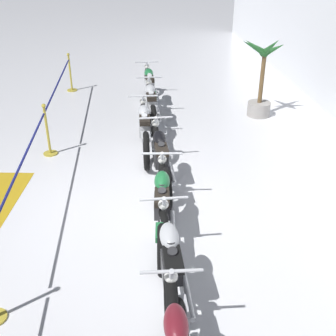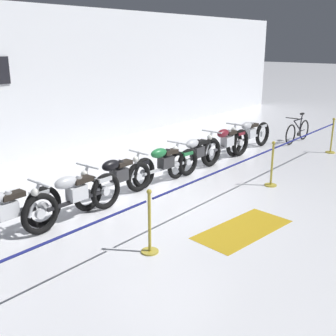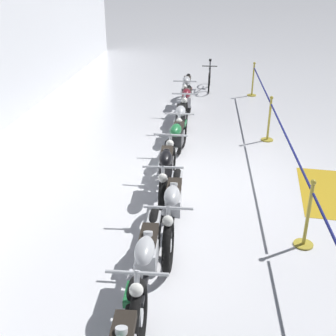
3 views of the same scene
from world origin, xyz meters
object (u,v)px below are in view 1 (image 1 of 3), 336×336
motorcycle_silver_1 (151,106)px  motorcycle_green_4 (162,206)px  motorcycle_green_0 (150,87)px  potted_palm_left_of_row (261,83)px  motorcycle_silver_2 (145,129)px  stanchion_mid_left (48,138)px  motorcycle_black_3 (161,159)px  stanchion_far_left (40,130)px  motorcycle_silver_5 (171,266)px

motorcycle_silver_1 → motorcycle_green_4: 3.99m
motorcycle_silver_1 → motorcycle_green_4: motorcycle_silver_1 is taller
motorcycle_green_0 → potted_palm_left_of_row: bearing=68.6°
motorcycle_silver_2 → stanchion_mid_left: stanchion_mid_left is taller
motorcycle_green_0 → motorcycle_green_4: motorcycle_green_0 is taller
motorcycle_green_4 → stanchion_mid_left: stanchion_mid_left is taller
motorcycle_silver_1 → stanchion_mid_left: (1.25, -2.09, -0.13)m
motorcycle_green_0 → stanchion_mid_left: bearing=-38.5°
motorcycle_green_0 → motorcycle_silver_2: 2.73m
motorcycle_silver_1 → stanchion_mid_left: bearing=-59.2°
motorcycle_black_3 → stanchion_far_left: 2.26m
stanchion_far_left → stanchion_mid_left: 0.68m
motorcycle_silver_2 → motorcycle_green_4: size_ratio=0.96×
potted_palm_left_of_row → stanchion_mid_left: size_ratio=1.81×
motorcycle_silver_1 → motorcycle_black_3: size_ratio=0.95×
motorcycle_green_0 → stanchion_mid_left: (2.68, -2.13, -0.10)m
motorcycle_silver_5 → stanchion_mid_left: size_ratio=2.17×
stanchion_mid_left → stanchion_far_left: bearing=0.0°
motorcycle_green_0 → motorcycle_silver_2: (2.72, -0.24, 0.01)m
motorcycle_silver_5 → potted_palm_left_of_row: 6.29m
motorcycle_silver_5 → stanchion_far_left: size_ratio=0.19×
motorcycle_silver_2 → stanchion_far_left: size_ratio=0.18×
motorcycle_green_4 → motorcycle_silver_5: bearing=0.0°
motorcycle_silver_5 → stanchion_mid_left: stanchion_mid_left is taller
motorcycle_green_0 → motorcycle_green_4: 5.43m
motorcycle_green_0 → potted_palm_left_of_row: size_ratio=1.24×
motorcycle_silver_1 → motorcycle_black_3: bearing=0.3°
potted_palm_left_of_row → stanchion_mid_left: (1.68, -4.70, -0.44)m
motorcycle_silver_1 → motorcycle_silver_5: motorcycle_silver_1 is taller
stanchion_mid_left → motorcycle_green_0: bearing=141.5°
motorcycle_green_0 → motorcycle_silver_2: size_ratio=1.06×
stanchion_mid_left → potted_palm_left_of_row: bearing=109.6°
motorcycle_green_0 → motorcycle_green_4: (5.42, -0.11, -0.01)m
motorcycle_silver_2 → motorcycle_silver_5: (3.96, 0.13, -0.01)m
motorcycle_black_3 → potted_palm_left_of_row: 3.98m
motorcycle_green_0 → motorcycle_black_3: 4.01m
motorcycle_black_3 → motorcycle_green_4: 1.42m
motorcycle_silver_5 → motorcycle_green_4: bearing=-180.0°
stanchion_mid_left → motorcycle_green_4: bearing=36.4°
motorcycle_green_4 → motorcycle_black_3: bearing=176.5°
motorcycle_silver_2 → motorcycle_silver_5: motorcycle_silver_2 is taller
motorcycle_silver_2 → potted_palm_left_of_row: potted_palm_left_of_row is taller
motorcycle_black_3 → motorcycle_green_0: bearing=179.6°
motorcycle_silver_1 → stanchion_far_left: 2.78m
motorcycle_green_0 → motorcycle_silver_5: bearing=-1.0°
motorcycle_black_3 → potted_palm_left_of_row: (-3.00, 2.59, 0.34)m
motorcycle_black_3 → potted_palm_left_of_row: potted_palm_left_of_row is taller
motorcycle_green_0 → motorcycle_silver_1: 1.43m
motorcycle_silver_1 → motorcycle_silver_2: (1.29, -0.20, -0.01)m
motorcycle_green_4 → motorcycle_silver_5: 1.26m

